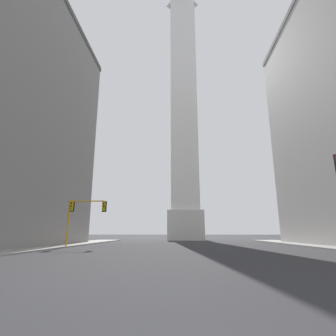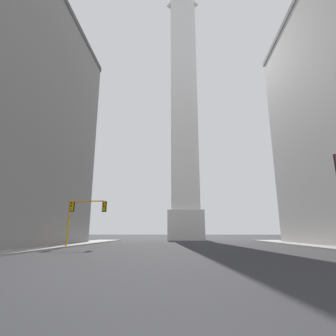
{
  "view_description": "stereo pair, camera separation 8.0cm",
  "coord_description": "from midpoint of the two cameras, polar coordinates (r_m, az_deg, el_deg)",
  "views": [
    {
      "loc": [
        -0.86,
        -2.4,
        1.79
      ],
      "look_at": [
        -2.67,
        32.49,
        10.37
      ],
      "focal_mm": 28.0,
      "sensor_mm": 36.0,
      "label": 1
    },
    {
      "loc": [
        -0.78,
        -2.39,
        1.79
      ],
      "look_at": [
        -2.67,
        32.49,
        10.37
      ],
      "focal_mm": 28.0,
      "sensor_mm": 36.0,
      "label": 2
    }
  ],
  "objects": [
    {
      "name": "traffic_light_mid_left",
      "position": [
        34.32,
        -18.26,
        -8.93
      ],
      "size": [
        4.84,
        0.5,
        5.64
      ],
      "color": "orange",
      "rests_on": "ground_plane"
    },
    {
      "name": "obelisk",
      "position": [
        70.58,
        3.52,
        14.05
      ],
      "size": [
        8.19,
        8.19,
        72.67
      ],
      "color": "silver",
      "rests_on": "ground_plane"
    },
    {
      "name": "sidewalk_left",
      "position": [
        29.04,
        -32.16,
        -15.16
      ],
      "size": [
        5.0,
        72.03,
        0.15
      ],
      "primitive_type": "cube",
      "color": "gray",
      "rests_on": "ground_plane"
    }
  ]
}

